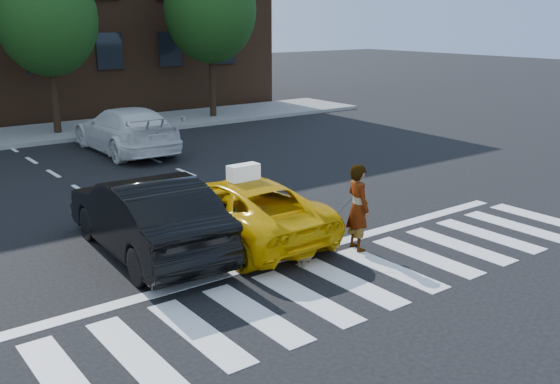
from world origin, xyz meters
The scene contains 11 objects.
ground centered at (0.00, 0.00, 0.00)m, with size 120.00×120.00×0.00m, color black.
crosswalk centered at (0.00, 0.00, 0.01)m, with size 13.00×2.40×0.01m, color silver.
stop_line centered at (0.00, 1.60, 0.01)m, with size 12.00×0.30×0.01m, color silver.
sidewalk_far centered at (0.00, 17.50, 0.07)m, with size 30.00×4.00×0.15m, color slate.
tree_mid centered at (0.53, 17.00, 4.85)m, with size 3.69×3.69×7.10m.
taxi centered at (-0.27, 3.08, 0.64)m, with size 2.13×4.61×1.28m, color #E6AB04.
black_sedan centered at (-2.17, 3.42, 0.77)m, with size 1.64×4.69×1.55m, color black.
white_suv centered at (1.40, 12.57, 0.77)m, with size 2.16×5.31×1.54m, color silver.
woman centered at (1.22, 1.10, 0.87)m, with size 0.63×0.41×1.73m, color #999999.
dog centered at (-0.16, 1.08, 0.19)m, with size 0.55×0.37×0.32m.
taxi_sign centered at (-0.27, 2.88, 1.44)m, with size 0.65×0.28×0.32m, color white.
Camera 1 is at (-6.98, -7.26, 4.44)m, focal length 40.00 mm.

